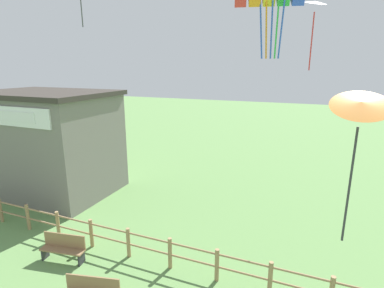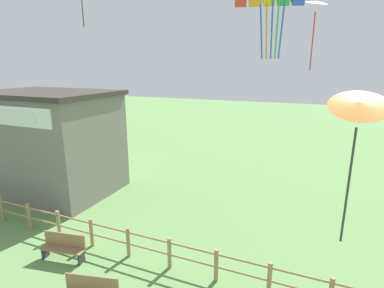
{
  "view_description": "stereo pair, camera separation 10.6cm",
  "coord_description": "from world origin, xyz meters",
  "px_view_note": "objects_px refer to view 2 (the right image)",
  "views": [
    {
      "loc": [
        4.1,
        -0.06,
        6.78
      ],
      "look_at": [
        0.0,
        9.98,
        3.97
      ],
      "focal_mm": 28.0,
      "sensor_mm": 36.0,
      "label": 1
    },
    {
      "loc": [
        4.2,
        -0.02,
        6.78
      ],
      "look_at": [
        0.0,
        9.98,
        3.97
      ],
      "focal_mm": 28.0,
      "sensor_mm": 36.0,
      "label": 2
    }
  ],
  "objects_px": {
    "park_bench_by_building": "(64,246)",
    "kite_orange_delta": "(359,108)",
    "kite_white_delta": "(316,6)",
    "seaside_building": "(51,142)"
  },
  "relations": [
    {
      "from": "seaside_building",
      "to": "kite_white_delta",
      "type": "bearing_deg",
      "value": 7.99
    },
    {
      "from": "kite_orange_delta",
      "to": "kite_white_delta",
      "type": "distance_m",
      "value": 7.44
    },
    {
      "from": "kite_white_delta",
      "to": "park_bench_by_building",
      "type": "bearing_deg",
      "value": -139.04
    },
    {
      "from": "kite_orange_delta",
      "to": "kite_white_delta",
      "type": "xyz_separation_m",
      "value": [
        -1.21,
        6.66,
        3.09
      ]
    },
    {
      "from": "park_bench_by_building",
      "to": "kite_orange_delta",
      "type": "relative_size",
      "value": 0.49
    },
    {
      "from": "park_bench_by_building",
      "to": "kite_white_delta",
      "type": "xyz_separation_m",
      "value": [
        7.51,
        6.52,
        8.55
      ]
    },
    {
      "from": "seaside_building",
      "to": "kite_white_delta",
      "type": "height_order",
      "value": "kite_white_delta"
    },
    {
      "from": "park_bench_by_building",
      "to": "kite_orange_delta",
      "type": "bearing_deg",
      "value": -0.93
    },
    {
      "from": "kite_orange_delta",
      "to": "kite_white_delta",
      "type": "height_order",
      "value": "kite_white_delta"
    },
    {
      "from": "park_bench_by_building",
      "to": "seaside_building",
      "type": "bearing_deg",
      "value": 138.86
    }
  ]
}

